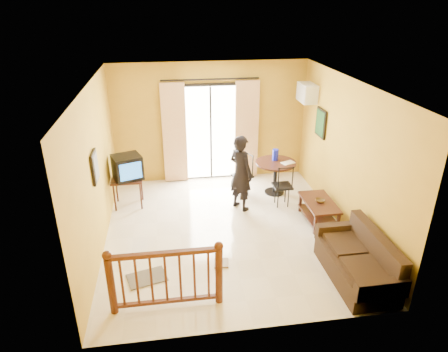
{
  "coord_description": "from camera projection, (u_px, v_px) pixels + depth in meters",
  "views": [
    {
      "loc": [
        -1.0,
        -6.45,
        4.11
      ],
      "look_at": [
        -0.02,
        0.2,
        1.06
      ],
      "focal_mm": 32.0,
      "sensor_mm": 36.0,
      "label": 1
    }
  ],
  "objects": [
    {
      "name": "television",
      "position": [
        127.0,
        167.0,
        8.21
      ],
      "size": [
        0.69,
        0.66,
        0.5
      ],
      "rotation": [
        0.0,
        0.0,
        0.35
      ],
      "color": "black",
      "rests_on": "tv_table"
    },
    {
      "name": "coffee_table",
      "position": [
        319.0,
        208.0,
        7.84
      ],
      "size": [
        0.56,
        1.0,
        0.44
      ],
      "color": "black",
      "rests_on": "ground"
    },
    {
      "name": "stair_balustrade",
      "position": [
        166.0,
        275.0,
        5.55
      ],
      "size": [
        1.63,
        0.13,
        1.04
      ],
      "color": "#471E0F",
      "rests_on": "ground"
    },
    {
      "name": "bowl",
      "position": [
        320.0,
        201.0,
        7.75
      ],
      "size": [
        0.23,
        0.23,
        0.06
      ],
      "primitive_type": "imported",
      "rotation": [
        0.0,
        0.0,
        -0.29
      ],
      "color": "#513C1B",
      "rests_on": "coffee_table"
    },
    {
      "name": "dining_chairs",
      "position": [
        261.0,
        199.0,
        8.82
      ],
      "size": [
        1.2,
        1.1,
        0.95
      ],
      "color": "black",
      "rests_on": "ground"
    },
    {
      "name": "dining_table",
      "position": [
        276.0,
        169.0,
        8.87
      ],
      "size": [
        0.9,
        0.9,
        0.75
      ],
      "color": "black",
      "rests_on": "ground"
    },
    {
      "name": "room_shell",
      "position": [
        227.0,
        147.0,
        6.94
      ],
      "size": [
        5.0,
        5.0,
        5.0
      ],
      "color": "white",
      "rests_on": "ground"
    },
    {
      "name": "ground",
      "position": [
        226.0,
        230.0,
        7.65
      ],
      "size": [
        5.0,
        5.0,
        0.0
      ],
      "primitive_type": "plane",
      "color": "beige",
      "rests_on": "ground"
    },
    {
      "name": "botanical_print",
      "position": [
        321.0,
        123.0,
        8.43
      ],
      "size": [
        0.05,
        0.5,
        0.6
      ],
      "color": "black",
      "rests_on": "room_shell"
    },
    {
      "name": "serving_tray",
      "position": [
        288.0,
        163.0,
        8.75
      ],
      "size": [
        0.33,
        0.27,
        0.02
      ],
      "primitive_type": "cube",
      "rotation": [
        0.0,
        0.0,
        0.39
      ],
      "color": "beige",
      "rests_on": "dining_table"
    },
    {
      "name": "picture_left",
      "position": [
        95.0,
        167.0,
        6.53
      ],
      "size": [
        0.05,
        0.42,
        0.52
      ],
      "color": "black",
      "rests_on": "room_shell"
    },
    {
      "name": "doormat",
      "position": [
        147.0,
        278.0,
        6.35
      ],
      "size": [
        0.68,
        0.55,
        0.02
      ],
      "primitive_type": "cube",
      "rotation": [
        0.0,
        0.0,
        0.27
      ],
      "color": "#564F45",
      "rests_on": "ground"
    },
    {
      "name": "sofa",
      "position": [
        359.0,
        262.0,
        6.25
      ],
      "size": [
        0.78,
        1.66,
        0.79
      ],
      "rotation": [
        0.0,
        0.0,
        0.01
      ],
      "color": "#2F1F12",
      "rests_on": "ground"
    },
    {
      "name": "balcony_door",
      "position": [
        211.0,
        132.0,
        9.35
      ],
      "size": [
        2.25,
        0.14,
        2.46
      ],
      "color": "black",
      "rests_on": "ground"
    },
    {
      "name": "air_conditioner",
      "position": [
        307.0,
        93.0,
        8.79
      ],
      "size": [
        0.31,
        0.6,
        0.4
      ],
      "color": "white",
      "rests_on": "room_shell"
    },
    {
      "name": "tv_table",
      "position": [
        127.0,
        181.0,
        8.35
      ],
      "size": [
        0.64,
        0.53,
        0.64
      ],
      "color": "black",
      "rests_on": "ground"
    },
    {
      "name": "standing_person",
      "position": [
        241.0,
        173.0,
        8.14
      ],
      "size": [
        0.65,
        0.7,
        1.61
      ],
      "primitive_type": "imported",
      "rotation": [
        0.0,
        0.0,
        2.19
      ],
      "color": "black",
      "rests_on": "ground"
    },
    {
      "name": "water_jug",
      "position": [
        275.0,
        155.0,
        8.87
      ],
      "size": [
        0.14,
        0.14,
        0.25
      ],
      "primitive_type": "cylinder",
      "color": "#141CC1",
      "rests_on": "dining_table"
    },
    {
      "name": "sandals",
      "position": [
        221.0,
        263.0,
        6.69
      ],
      "size": [
        0.28,
        0.26,
        0.03
      ],
      "color": "#513C1B",
      "rests_on": "ground"
    }
  ]
}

